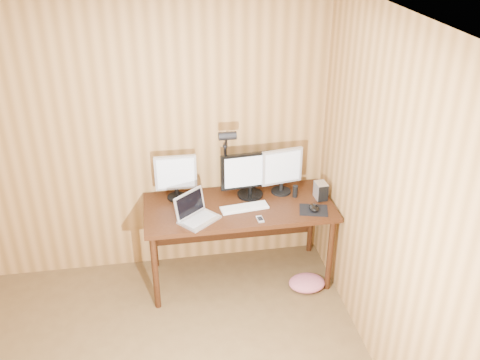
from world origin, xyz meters
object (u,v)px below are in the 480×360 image
object	(u,v)px
monitor_right	(282,170)
monitor_left	(176,176)
keyboard	(244,207)
speaker	(295,191)
laptop	(195,213)
desk_lamp	(226,152)
phone	(260,219)
hard_drive	(321,191)
monitor_center	(250,174)
mouse	(314,208)
desk	(238,213)

from	to	relation	value
monitor_right	monitor_left	bearing A→B (deg)	167.07
keyboard	speaker	xyz separation A→B (m)	(0.47, 0.13, 0.04)
laptop	desk_lamp	size ratio (longest dim) A/B	0.59
phone	keyboard	bearing A→B (deg)	111.62
monitor_left	hard_drive	size ratio (longest dim) A/B	2.74
keyboard	phone	distance (m)	0.22
laptop	monitor_right	bearing A→B (deg)	-18.08
hard_drive	phone	xyz separation A→B (m)	(-0.59, -0.26, -0.07)
hard_drive	monitor_center	bearing A→B (deg)	162.86
monitor_center	speaker	size ratio (longest dim) A/B	4.90
mouse	phone	distance (m)	0.48
monitor_center	hard_drive	size ratio (longest dim) A/B	3.54
hard_drive	speaker	size ratio (longest dim) A/B	1.39
monitor_right	keyboard	distance (m)	0.48
mouse	speaker	world-z (taller)	speaker
monitor_center	monitor_right	xyz separation A→B (m)	(0.28, 0.01, 0.01)
desk	keyboard	distance (m)	0.19
monitor_left	speaker	bearing A→B (deg)	-7.40
monitor_left	monitor_right	distance (m)	0.91
desk	speaker	world-z (taller)	speaker
desk	monitor_right	world-z (taller)	monitor_right
monitor_left	speaker	xyz separation A→B (m)	(1.01, -0.14, -0.16)
hard_drive	monitor_right	bearing A→B (deg)	149.92
monitor_right	laptop	world-z (taller)	monitor_right
speaker	desk_lamp	world-z (taller)	desk_lamp
keyboard	mouse	xyz separation A→B (m)	(0.56, -0.12, 0.01)
phone	speaker	xyz separation A→B (m)	(0.37, 0.32, 0.05)
monitor_right	mouse	distance (m)	0.44
laptop	desk_lamp	distance (m)	0.60
desk	desk_lamp	world-z (taller)	desk_lamp
monitor_left	phone	xyz separation A→B (m)	(0.64, -0.46, -0.21)
keyboard	hard_drive	xyz separation A→B (m)	(0.68, 0.06, 0.06)
monitor_left	hard_drive	distance (m)	1.25
mouse	speaker	xyz separation A→B (m)	(-0.10, 0.25, 0.03)
monitor_left	keyboard	size ratio (longest dim) A/B	0.98
monitor_left	desk	bearing A→B (deg)	-14.60
laptop	keyboard	distance (m)	0.43
keyboard	hard_drive	distance (m)	0.69
phone	desk_lamp	xyz separation A→B (m)	(-0.20, 0.48, 0.40)
hard_drive	keyboard	bearing A→B (deg)	-177.86
monitor_center	keyboard	distance (m)	0.30
monitor_center	hard_drive	bearing A→B (deg)	-18.66
laptop	keyboard	bearing A→B (deg)	-27.29
desk	keyboard	world-z (taller)	keyboard
mouse	hard_drive	xyz separation A→B (m)	(0.12, 0.19, 0.05)
monitor_center	mouse	xyz separation A→B (m)	(0.48, -0.33, -0.19)
mouse	phone	size ratio (longest dim) A/B	1.18
desk	monitor_right	bearing A→B (deg)	12.82
monitor_right	mouse	world-z (taller)	monitor_right
desk	monitor_center	size ratio (longest dim) A/B	3.07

